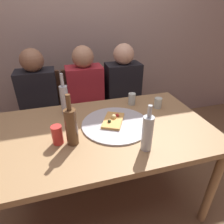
{
  "coord_description": "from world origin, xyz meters",
  "views": [
    {
      "loc": [
        -0.25,
        -1.09,
        1.51
      ],
      "look_at": [
        0.09,
        0.12,
        0.8
      ],
      "focal_mm": 31.05,
      "sensor_mm": 36.0,
      "label": 1
    }
  ],
  "objects_px": {
    "chair_left": "(43,111)",
    "chair_right": "(121,101)",
    "wine_bottle": "(71,126)",
    "guest_by_wall": "(125,96)",
    "soda_can": "(57,135)",
    "tumbler_near": "(158,103)",
    "dining_table": "(104,138)",
    "guest_in_beanie": "(87,101)",
    "pizza_tray": "(116,124)",
    "tumbler_far": "(132,99)",
    "water_bottle": "(64,99)",
    "beer_bottle": "(147,133)",
    "guest_in_sweater": "(40,107)",
    "pizza_slice_last": "(113,120)",
    "chair_middle": "(86,105)"
  },
  "relations": [
    {
      "from": "tumbler_near",
      "to": "pizza_tray",
      "type": "bearing_deg",
      "value": -159.17
    },
    {
      "from": "chair_left",
      "to": "chair_middle",
      "type": "bearing_deg",
      "value": -180.0
    },
    {
      "from": "pizza_slice_last",
      "to": "tumbler_far",
      "type": "distance_m",
      "value": 0.34
    },
    {
      "from": "beer_bottle",
      "to": "chair_right",
      "type": "xyz_separation_m",
      "value": [
        0.21,
        1.12,
        -0.35
      ]
    },
    {
      "from": "wine_bottle",
      "to": "guest_in_sweater",
      "type": "xyz_separation_m",
      "value": [
        -0.25,
        0.79,
        -0.24
      ]
    },
    {
      "from": "beer_bottle",
      "to": "guest_by_wall",
      "type": "distance_m",
      "value": 1.02
    },
    {
      "from": "dining_table",
      "to": "guest_in_beanie",
      "type": "relative_size",
      "value": 1.29
    },
    {
      "from": "tumbler_far",
      "to": "water_bottle",
      "type": "bearing_deg",
      "value": -179.27
    },
    {
      "from": "chair_middle",
      "to": "chair_right",
      "type": "bearing_deg",
      "value": -180.0
    },
    {
      "from": "beer_bottle",
      "to": "chair_left",
      "type": "distance_m",
      "value": 1.34
    },
    {
      "from": "guest_by_wall",
      "to": "wine_bottle",
      "type": "bearing_deg",
      "value": 51.8
    },
    {
      "from": "guest_in_beanie",
      "to": "chair_right",
      "type": "bearing_deg",
      "value": -159.8
    },
    {
      "from": "chair_left",
      "to": "chair_right",
      "type": "bearing_deg",
      "value": -180.0
    },
    {
      "from": "pizza_tray",
      "to": "chair_middle",
      "type": "bearing_deg",
      "value": 97.1
    },
    {
      "from": "beer_bottle",
      "to": "guest_in_beanie",
      "type": "distance_m",
      "value": 1.01
    },
    {
      "from": "pizza_tray",
      "to": "wine_bottle",
      "type": "height_order",
      "value": "wine_bottle"
    },
    {
      "from": "chair_right",
      "to": "beer_bottle",
      "type": "bearing_deg",
      "value": 79.16
    },
    {
      "from": "soda_can",
      "to": "guest_by_wall",
      "type": "xyz_separation_m",
      "value": [
        0.71,
        0.77,
        -0.17
      ]
    },
    {
      "from": "chair_right",
      "to": "chair_left",
      "type": "bearing_deg",
      "value": 0.0
    },
    {
      "from": "tumbler_far",
      "to": "soda_can",
      "type": "bearing_deg",
      "value": -149.17
    },
    {
      "from": "guest_by_wall",
      "to": "chair_left",
      "type": "bearing_deg",
      "value": -9.87
    },
    {
      "from": "water_bottle",
      "to": "tumbler_near",
      "type": "bearing_deg",
      "value": -8.55
    },
    {
      "from": "pizza_tray",
      "to": "guest_by_wall",
      "type": "bearing_deg",
      "value": 65.11
    },
    {
      "from": "chair_right",
      "to": "guest_in_sweater",
      "type": "distance_m",
      "value": 0.89
    },
    {
      "from": "guest_in_sweater",
      "to": "guest_by_wall",
      "type": "distance_m",
      "value": 0.87
    },
    {
      "from": "tumbler_far",
      "to": "guest_in_beanie",
      "type": "relative_size",
      "value": 0.09
    },
    {
      "from": "wine_bottle",
      "to": "guest_by_wall",
      "type": "bearing_deg",
      "value": 51.8
    },
    {
      "from": "wine_bottle",
      "to": "beer_bottle",
      "type": "distance_m",
      "value": 0.45
    },
    {
      "from": "tumbler_near",
      "to": "guest_by_wall",
      "type": "relative_size",
      "value": 0.07
    },
    {
      "from": "chair_right",
      "to": "wine_bottle",
      "type": "bearing_deg",
      "value": 56.55
    },
    {
      "from": "pizza_tray",
      "to": "chair_left",
      "type": "height_order",
      "value": "chair_left"
    },
    {
      "from": "chair_middle",
      "to": "guest_by_wall",
      "type": "relative_size",
      "value": 0.77
    },
    {
      "from": "chair_middle",
      "to": "guest_by_wall",
      "type": "height_order",
      "value": "guest_by_wall"
    },
    {
      "from": "pizza_tray",
      "to": "guest_in_beanie",
      "type": "relative_size",
      "value": 0.42
    },
    {
      "from": "beer_bottle",
      "to": "tumbler_near",
      "type": "height_order",
      "value": "beer_bottle"
    },
    {
      "from": "chair_right",
      "to": "guest_in_beanie",
      "type": "relative_size",
      "value": 0.77
    },
    {
      "from": "tumbler_far",
      "to": "guest_in_beanie",
      "type": "bearing_deg",
      "value": 129.64
    },
    {
      "from": "dining_table",
      "to": "water_bottle",
      "type": "distance_m",
      "value": 0.42
    },
    {
      "from": "tumbler_far",
      "to": "wine_bottle",
      "type": "bearing_deg",
      "value": -143.47
    },
    {
      "from": "pizza_tray",
      "to": "wine_bottle",
      "type": "relative_size",
      "value": 1.48
    },
    {
      "from": "wine_bottle",
      "to": "soda_can",
      "type": "distance_m",
      "value": 0.11
    },
    {
      "from": "dining_table",
      "to": "tumbler_far",
      "type": "bearing_deg",
      "value": 42.85
    },
    {
      "from": "chair_left",
      "to": "chair_right",
      "type": "relative_size",
      "value": 1.0
    },
    {
      "from": "wine_bottle",
      "to": "soda_can",
      "type": "xyz_separation_m",
      "value": [
        -0.09,
        0.03,
        -0.06
      ]
    },
    {
      "from": "pizza_slice_last",
      "to": "guest_by_wall",
      "type": "distance_m",
      "value": 0.73
    },
    {
      "from": "chair_left",
      "to": "tumbler_far",
      "type": "bearing_deg",
      "value": 145.22
    },
    {
      "from": "guest_in_beanie",
      "to": "guest_by_wall",
      "type": "bearing_deg",
      "value": -180.0
    },
    {
      "from": "chair_left",
      "to": "pizza_slice_last",
      "type": "bearing_deg",
      "value": 124.87
    },
    {
      "from": "pizza_tray",
      "to": "guest_in_sweater",
      "type": "height_order",
      "value": "guest_in_sweater"
    },
    {
      "from": "chair_left",
      "to": "guest_by_wall",
      "type": "height_order",
      "value": "guest_by_wall"
    }
  ]
}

